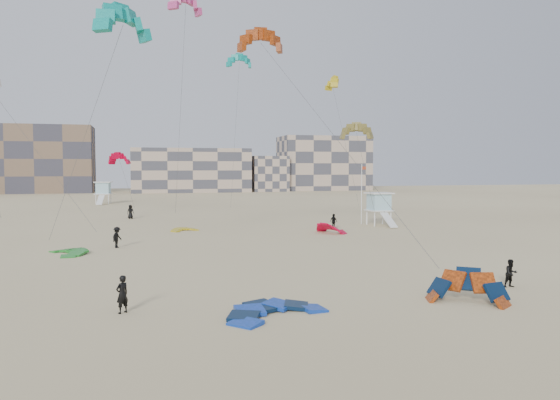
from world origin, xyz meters
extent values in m
plane|color=beige|center=(0.00, 0.00, 0.00)|extent=(320.00, 320.00, 0.00)
imported|color=black|center=(-4.13, 2.30, 0.91)|extent=(0.79, 0.76, 1.82)
imported|color=black|center=(17.46, 2.60, 0.81)|extent=(0.80, 0.63, 1.62)
imported|color=black|center=(-5.30, 24.26, 0.90)|extent=(1.16, 1.34, 1.80)
imported|color=black|center=(17.58, 33.01, 0.86)|extent=(0.81, 1.09, 1.72)
imported|color=black|center=(-4.71, 51.31, 0.94)|extent=(1.06, 0.87, 1.87)
imported|color=black|center=(32.14, 51.19, 0.86)|extent=(0.88, 1.68, 1.73)
cylinder|color=#3F3F3F|center=(-7.41, 20.14, 9.14)|extent=(6.26, 5.25, 16.29)
cylinder|color=#3F3F3F|center=(10.54, 14.25, 9.57)|extent=(6.29, 20.47, 17.15)
cylinder|color=#3F3F3F|center=(-12.25, 29.71, 8.08)|extent=(10.02, 3.41, 14.17)
cylinder|color=#3F3F3F|center=(1.36, 41.76, 12.71)|extent=(0.76, 10.83, 23.42)
cylinder|color=#3F3F3F|center=(21.20, 32.39, 5.90)|extent=(1.81, 1.83, 9.81)
cylinder|color=#3F3F3F|center=(26.11, 51.63, 10.08)|extent=(3.74, 1.82, 18.16)
cylinder|color=#3F3F3F|center=(10.32, 55.87, 11.85)|extent=(2.06, 3.65, 21.71)
cylinder|color=#3F3F3F|center=(-5.27, 57.91, 4.50)|extent=(2.05, 0.73, 7.01)
cube|color=white|center=(24.23, 35.65, 1.78)|extent=(2.77, 2.77, 0.13)
cube|color=#9FCDD9|center=(24.23, 35.65, 2.80)|extent=(2.27, 2.27, 1.91)
cube|color=white|center=(24.23, 35.65, 3.83)|extent=(2.87, 2.87, 0.15)
cube|color=white|center=(24.23, 33.08, 0.86)|extent=(1.06, 2.74, 1.58)
cube|color=white|center=(-10.23, 82.97, 1.91)|extent=(3.21, 3.21, 0.14)
cube|color=#9FCDD9|center=(-10.23, 82.97, 3.00)|extent=(2.64, 2.64, 2.04)
cube|color=white|center=(-10.23, 82.97, 4.11)|extent=(3.33, 3.33, 0.16)
cube|color=white|center=(-10.23, 80.21, 0.92)|extent=(1.40, 3.01, 1.69)
cylinder|color=white|center=(22.62, 37.15, 3.63)|extent=(0.09, 0.09, 7.27)
cube|color=#B13517|center=(22.90, 37.15, 6.81)|extent=(0.55, 0.02, 0.36)
cube|color=brown|center=(-30.00, 134.00, 9.00)|extent=(28.00, 14.00, 18.00)
cube|color=tan|center=(10.00, 130.00, 6.00)|extent=(32.00, 16.00, 12.00)
cube|color=tan|center=(50.00, 132.00, 8.00)|extent=(26.00, 14.00, 16.00)
cube|color=tan|center=(32.00, 128.00, 5.00)|extent=(10.00, 10.00, 10.00)
camera|label=1|loc=(-3.14, -24.32, 6.95)|focal=35.00mm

